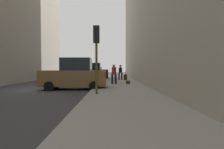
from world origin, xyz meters
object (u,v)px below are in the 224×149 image
object	(u,v)px
fire_hydrant	(102,79)
pedestrian_with_beanie	(114,72)
parked_gray_coupe	(95,73)
parked_black_suv	(91,72)
traffic_light	(96,45)
duffel_bag	(128,82)
pedestrian_with_fedora	(120,72)
parked_silver_sedan	(86,75)
parked_bronze_suv	(75,75)
rolling_suitcase	(125,77)
pedestrian_in_red_jacket	(114,73)

from	to	relation	value
fire_hydrant	pedestrian_with_beanie	xyz separation A→B (m)	(1.13, 2.87, 0.64)
parked_gray_coupe	parked_black_suv	bearing A→B (deg)	-90.00
traffic_light	duffel_bag	bearing A→B (deg)	69.42
fire_hydrant	pedestrian_with_fedora	xyz separation A→B (m)	(1.98, 5.01, 0.64)
parked_silver_sedan	traffic_light	world-z (taller)	traffic_light
pedestrian_with_fedora	parked_gray_coupe	bearing A→B (deg)	117.22
pedestrian_with_beanie	duffel_bag	xyz separation A→B (m)	(1.19, -3.72, -0.85)
parked_silver_sedan	parked_black_suv	xyz separation A→B (m)	(-0.00, 5.08, 0.18)
parked_gray_coupe	pedestrian_with_fedora	xyz separation A→B (m)	(3.78, -7.36, 0.29)
pedestrian_with_fedora	duffel_bag	xyz separation A→B (m)	(0.34, -5.86, -0.85)
parked_bronze_suv	fire_hydrant	bearing A→B (deg)	63.39
parked_black_suv	fire_hydrant	distance (m)	7.60
pedestrian_with_beanie	parked_black_suv	bearing A→B (deg)	123.11
parked_black_suv	parked_gray_coupe	size ratio (longest dim) A/B	1.09
parked_bronze_suv	pedestrian_with_fedora	xyz separation A→B (m)	(3.78, 8.61, 0.10)
fire_hydrant	traffic_light	world-z (taller)	traffic_light
rolling_suitcase	parked_bronze_suv	bearing A→B (deg)	-118.69
pedestrian_in_red_jacket	fire_hydrant	bearing A→B (deg)	146.42
traffic_light	fire_hydrant	bearing A→B (deg)	90.42
parked_bronze_suv	pedestrian_with_fedora	world-z (taller)	parked_bronze_suv
parked_gray_coupe	pedestrian_with_fedora	bearing A→B (deg)	-62.78
parked_gray_coupe	fire_hydrant	distance (m)	12.50
fire_hydrant	pedestrian_in_red_jacket	world-z (taller)	pedestrian_in_red_jacket
parked_black_suv	duffel_bag	xyz separation A→B (m)	(4.12, -8.21, -0.74)
parked_black_suv	rolling_suitcase	size ratio (longest dim) A/B	4.42
parked_bronze_suv	pedestrian_with_beanie	distance (m)	7.10
parked_gray_coupe	pedestrian_in_red_jacket	size ratio (longest dim) A/B	2.47
parked_bronze_suv	traffic_light	distance (m)	4.16
parked_bronze_suv	fire_hydrant	distance (m)	4.06
pedestrian_with_fedora	rolling_suitcase	bearing A→B (deg)	-50.53
pedestrian_with_beanie	parked_gray_coupe	bearing A→B (deg)	107.14
parked_gray_coupe	rolling_suitcase	world-z (taller)	parked_gray_coupe
pedestrian_in_red_jacket	duffel_bag	distance (m)	1.48
pedestrian_in_red_jacket	rolling_suitcase	distance (m)	5.30
pedestrian_with_fedora	fire_hydrant	bearing A→B (deg)	-111.56
parked_bronze_suv	fire_hydrant	world-z (taller)	parked_bronze_suv
parked_silver_sedan	parked_black_suv	world-z (taller)	parked_black_suv
parked_gray_coupe	duffel_bag	size ratio (longest dim) A/B	9.59
parked_bronze_suv	parked_silver_sedan	size ratio (longest dim) A/B	1.09
pedestrian_with_fedora	parked_silver_sedan	bearing A→B (deg)	-144.16
duffel_bag	pedestrian_with_beanie	bearing A→B (deg)	107.78
parked_gray_coupe	pedestrian_in_red_jacket	xyz separation A→B (m)	(2.90, -13.09, 0.26)
pedestrian_with_fedora	rolling_suitcase	world-z (taller)	pedestrian_with_fedora
parked_bronze_suv	parked_gray_coupe	bearing A→B (deg)	90.00
pedestrian_with_beanie	traffic_light	bearing A→B (deg)	-96.30
parked_bronze_suv	parked_black_suv	xyz separation A→B (m)	(0.00, 10.96, 0.00)
traffic_light	pedestrian_with_fedora	world-z (taller)	traffic_light
parked_silver_sedan	fire_hydrant	size ratio (longest dim) A/B	6.02
fire_hydrant	pedestrian_with_fedora	distance (m)	5.43
parked_gray_coupe	traffic_light	bearing A→B (deg)	-84.50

